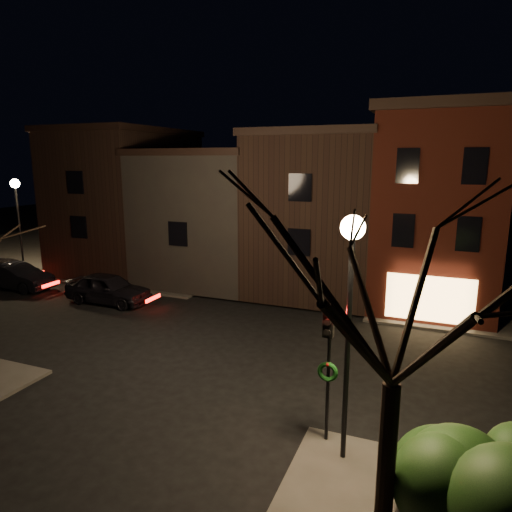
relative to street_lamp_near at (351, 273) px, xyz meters
The scene contains 14 objects.
ground 10.06m from the street_lamp_near, 135.94° to the left, with size 120.00×120.00×0.00m, color black.
sidewalk_far_left 37.26m from the street_lamp_near, 135.22° to the left, with size 30.00×30.00×0.12m, color #2D2B28.
corner_building 15.58m from the street_lamp_near, 83.37° to the left, with size 6.50×8.50×10.50m.
row_building_a 17.16m from the street_lamp_near, 105.90° to the left, with size 7.30×10.30×9.40m.
row_building_b 20.39m from the street_lamp_near, 125.91° to the left, with size 7.80×10.30×8.40m.
row_building_c 25.32m from the street_lamp_near, 139.33° to the left, with size 7.30×10.30×9.90m.
street_lamp_near is the anchor object (origin of this frame).
street_lamp_far 28.00m from the street_lamp_near, 154.17° to the left, with size 0.60×0.60×6.48m.
traffic_signal 2.49m from the street_lamp_near, 140.63° to the left, with size 0.58×0.38×4.05m.
bare_tree_right 2.98m from the street_lamp_near, 62.53° to the right, with size 6.40×6.40×8.50m.
evergreen_bush 5.40m from the street_lamp_near, 31.22° to the right, with size 3.32×3.32×2.56m, color black.
parked_car_a 17.91m from the street_lamp_near, 149.51° to the left, with size 2.00×4.97×1.69m, color black.
parked_car_b 24.26m from the street_lamp_near, 158.03° to the left, with size 1.70×4.87×1.61m, color black.
parked_car_c 27.09m from the street_lamp_near, 156.86° to the left, with size 1.90×4.66×1.35m, color black.
Camera 1 is at (8.07, -16.91, 7.89)m, focal length 32.00 mm.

